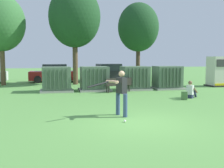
{
  "coord_description": "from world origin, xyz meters",
  "views": [
    {
      "loc": [
        -2.97,
        -8.46,
        2.25
      ],
      "look_at": [
        -0.12,
        3.5,
        1.0
      ],
      "focal_mm": 42.4,
      "sensor_mm": 36.0,
      "label": 1
    }
  ],
  "objects": [
    {
      "name": "parked_car_right_of_center",
      "position": [
        2.43,
        15.97,
        0.75
      ],
      "size": [
        4.4,
        2.37,
        1.62
      ],
      "color": "black",
      "rests_on": "ground"
    },
    {
      "name": "transformer_west",
      "position": [
        -2.52,
        9.15,
        0.79
      ],
      "size": [
        2.1,
        1.7,
        1.62
      ],
      "color": "#9E9B93",
      "rests_on": "ground"
    },
    {
      "name": "batter",
      "position": [
        -0.35,
        1.15,
        0.98
      ],
      "size": [
        1.58,
        0.85,
        1.74
      ],
      "color": "#384C75",
      "rests_on": "ground"
    },
    {
      "name": "parked_car_left_of_center",
      "position": [
        -2.57,
        16.08,
        0.75
      ],
      "size": [
        4.28,
        2.08,
        1.62
      ],
      "color": "maroon",
      "rests_on": "ground"
    },
    {
      "name": "ground_plane",
      "position": [
        0.0,
        0.0,
        0.0
      ],
      "size": [
        96.0,
        96.0,
        0.0
      ],
      "primitive_type": "plane",
      "color": "#5B9947"
    },
    {
      "name": "seated_spectator",
      "position": [
        4.64,
        4.63,
        0.38
      ],
      "size": [
        0.78,
        0.69,
        0.96
      ],
      "color": "#282D4C",
      "rests_on": "ground"
    },
    {
      "name": "transformer_mid_east",
      "position": [
        2.8,
        8.91,
        0.79
      ],
      "size": [
        2.1,
        1.7,
        1.62
      ],
      "color": "#9E9B93",
      "rests_on": "ground"
    },
    {
      "name": "park_bench",
      "position": [
        1.38,
        7.93,
        0.54
      ],
      "size": [
        1.84,
        0.83,
        0.92
      ],
      "color": "#2D2823",
      "rests_on": "ground"
    },
    {
      "name": "backpack",
      "position": [
        3.99,
        4.15,
        0.21
      ],
      "size": [
        0.38,
        0.37,
        0.44
      ],
      "color": "#4C723F",
      "rests_on": "ground"
    },
    {
      "name": "generator_enclosure",
      "position": [
        9.77,
        9.49,
        1.14
      ],
      "size": [
        1.6,
        1.4,
        2.3
      ],
      "color": "#262626",
      "rests_on": "ground"
    },
    {
      "name": "transformer_east",
      "position": [
        5.16,
        8.77,
        0.79
      ],
      "size": [
        2.1,
        1.7,
        1.62
      ],
      "color": "#9E9B93",
      "rests_on": "ground"
    },
    {
      "name": "sports_ball",
      "position": [
        -0.46,
        0.17,
        0.04
      ],
      "size": [
        0.09,
        0.09,
        0.09
      ],
      "primitive_type": "sphere",
      "color": "white",
      "rests_on": "ground"
    },
    {
      "name": "tree_left",
      "position": [
        -6.57,
        14.15,
        4.91
      ],
      "size": [
        3.75,
        3.75,
        7.16
      ],
      "color": "brown",
      "rests_on": "ground"
    },
    {
      "name": "transformer_mid_west",
      "position": [
        -0.02,
        9.02,
        0.79
      ],
      "size": [
        2.1,
        1.7,
        1.62
      ],
      "color": "#9E9B93",
      "rests_on": "ground"
    },
    {
      "name": "tree_center_right",
      "position": [
        5.27,
        15.46,
        5.01
      ],
      "size": [
        3.83,
        3.83,
        7.31
      ],
      "color": "#4C3828",
      "rests_on": "ground"
    },
    {
      "name": "tree_center_left",
      "position": [
        -0.85,
        13.48,
        5.49
      ],
      "size": [
        4.18,
        4.18,
        8.0
      ],
      "color": "brown",
      "rests_on": "ground"
    }
  ]
}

